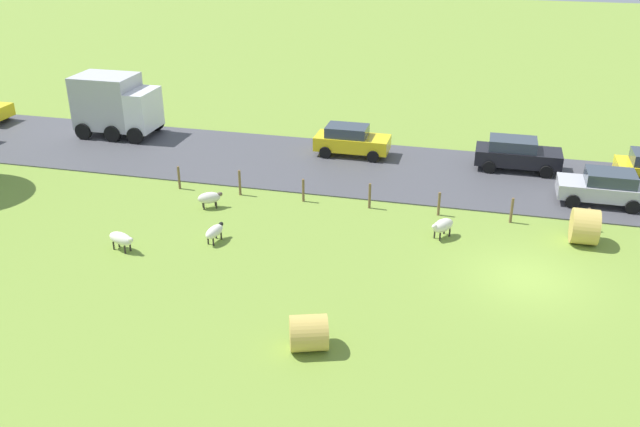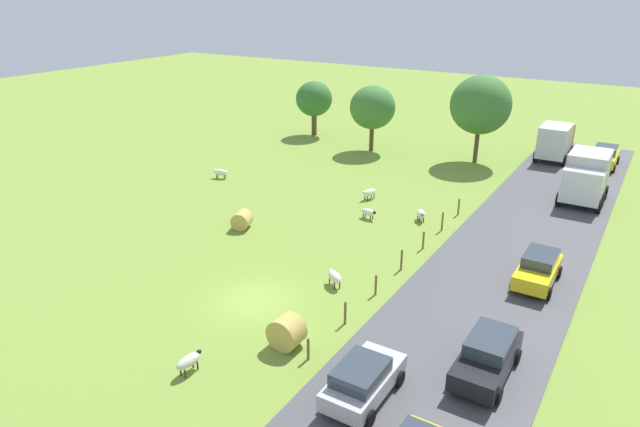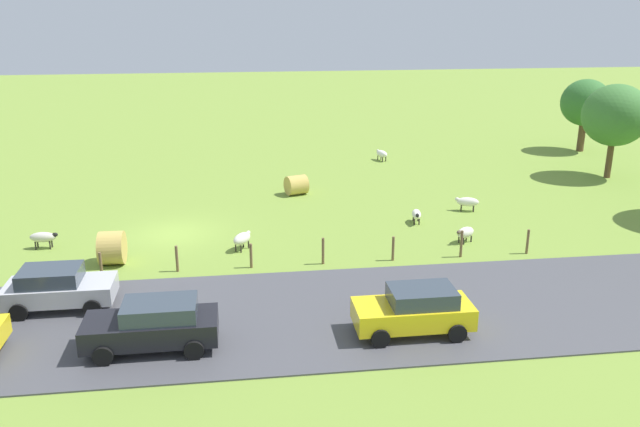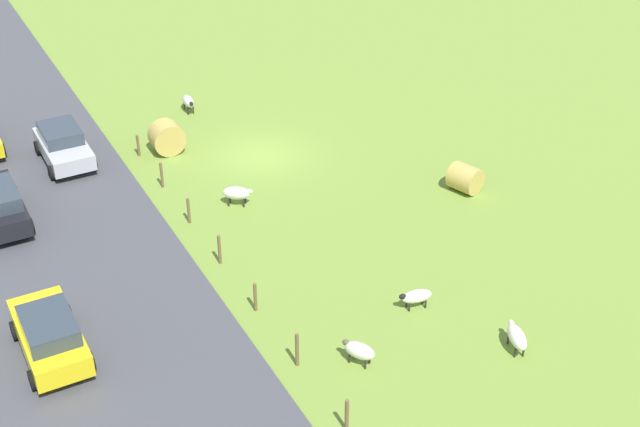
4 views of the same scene
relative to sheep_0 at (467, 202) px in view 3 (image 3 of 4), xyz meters
name	(u,v)px [view 3 (image 3 of 4)]	position (x,y,z in m)	size (l,w,h in m)	color
ground_plane	(174,234)	(1.68, -15.69, -0.52)	(160.00, 160.00, 0.00)	olive
road_strip	(152,324)	(11.32, -15.69, -0.49)	(8.00, 80.00, 0.06)	#47474C
sheep_0	(467,202)	(0.00, 0.00, 0.00)	(0.86, 1.34, 0.78)	silver
sheep_1	(43,237)	(2.90, -21.49, 0.03)	(0.56, 1.31, 0.79)	beige
sheep_2	(242,239)	(4.30, -12.35, 0.02)	(1.23, 1.09, 0.82)	silver
sheep_3	(416,214)	(1.62, -3.33, -0.05)	(1.23, 0.64, 0.70)	silver
sheep_4	(382,154)	(-12.37, -1.98, -0.01)	(1.32, 0.86, 0.76)	white
sheep_5	(465,233)	(4.74, -1.81, -0.03)	(0.98, 1.15, 0.76)	silver
hay_bale_0	(296,185)	(-4.51, -8.97, 0.05)	(1.15, 1.15, 1.18)	tan
hay_bale_1	(112,248)	(5.23, -17.99, 0.21)	(1.47, 1.47, 1.05)	tan
tree_0	(586,103)	(-13.53, 13.95, 3.18)	(3.67, 3.67, 5.49)	brown
tree_2	(615,115)	(-5.75, 11.63, 3.56)	(4.15, 4.15, 6.06)	brown
fence_post_0	(101,264)	(6.49, -18.26, -0.01)	(0.12, 0.12, 1.02)	brown
fence_post_1	(177,259)	(6.49, -15.14, 0.05)	(0.12, 0.12, 1.15)	brown
fence_post_2	(251,256)	(6.49, -12.01, 0.02)	(0.12, 0.12, 1.09)	brown
fence_post_3	(323,251)	(6.49, -8.88, 0.08)	(0.12, 0.12, 1.21)	brown
fence_post_4	(393,249)	(6.49, -5.76, 0.03)	(0.12, 0.12, 1.11)	brown
fence_post_5	(461,244)	(6.49, -2.63, 0.10)	(0.12, 0.12, 1.25)	brown
fence_post_6	(528,242)	(6.49, 0.49, 0.05)	(0.12, 0.12, 1.15)	brown
car_0	(153,324)	(13.06, -15.38, 0.39)	(2.01, 4.31, 1.64)	black
car_3	(58,287)	(9.54, -19.21, 0.35)	(2.01, 3.90, 1.57)	#B7B7BC
car_4	(415,310)	(13.13, -6.63, 0.38)	(1.95, 4.03, 1.63)	yellow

